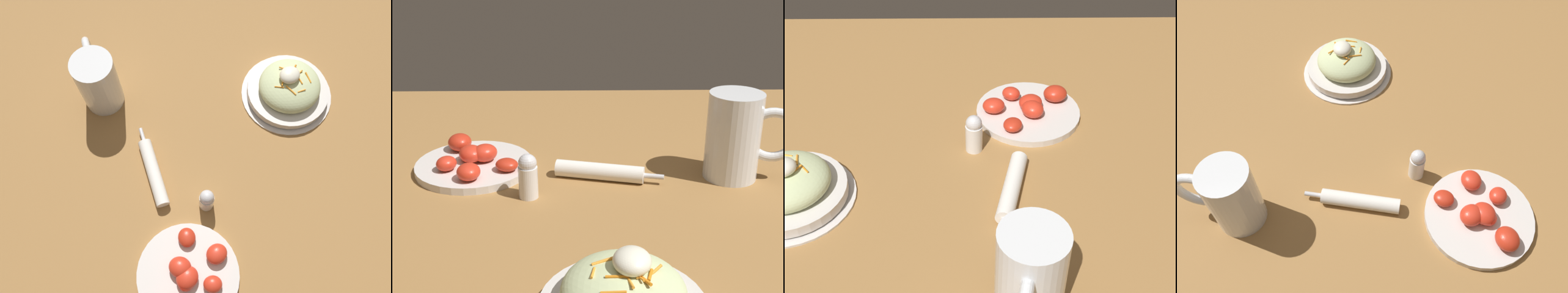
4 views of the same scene
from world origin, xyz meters
The scene contains 6 objects.
ground_plane centered at (0.00, 0.00, 0.00)m, with size 1.43×1.43×0.00m, color #9E703D.
salad_plate centered at (0.22, 0.00, 0.03)m, with size 0.22×0.22×0.10m.
beer_mug centered at (-0.17, 0.23, 0.07)m, with size 0.10×0.16×0.16m.
napkin_roll centered at (-0.16, -0.01, 0.02)m, with size 0.07×0.20×0.03m.
tomato_plate centered at (-0.21, -0.25, 0.01)m, with size 0.22×0.22×0.05m.
salt_shaker centered at (-0.10, -0.14, 0.04)m, with size 0.03×0.03×0.08m.
Camera 3 is at (-0.10, 0.66, 0.66)m, focal length 48.40 mm.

